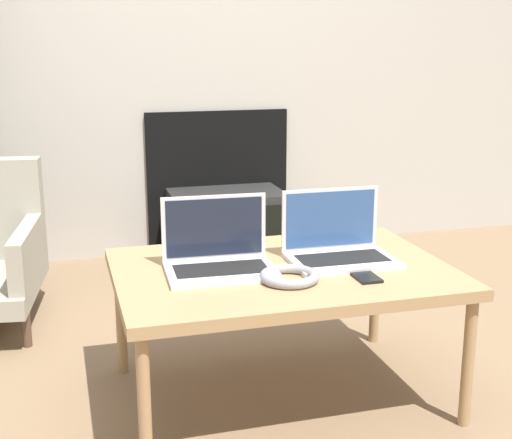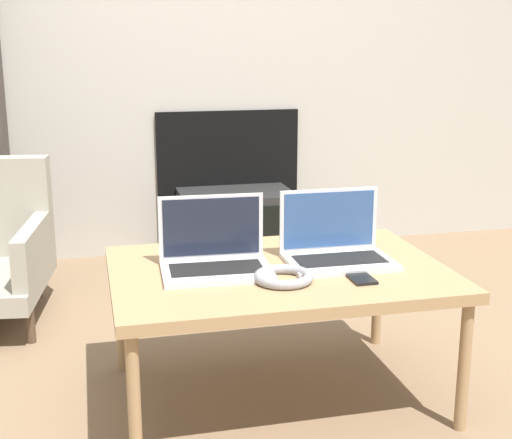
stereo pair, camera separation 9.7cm
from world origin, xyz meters
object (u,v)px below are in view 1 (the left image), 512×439
(headphones, at_px, (290,277))
(phone, at_px, (364,276))
(laptop_left, at_px, (219,255))
(tv, at_px, (227,226))
(laptop_right, at_px, (338,246))

(headphones, bearing_deg, phone, -6.42)
(laptop_left, height_order, phone, laptop_left)
(phone, distance_m, tv, 1.69)
(headphones, xyz_separation_m, tv, (0.21, 1.65, -0.28))
(laptop_left, height_order, headphones, laptop_left)
(laptop_left, xyz_separation_m, laptop_right, (0.40, 0.00, 0.00))
(headphones, height_order, phone, headphones)
(laptop_left, xyz_separation_m, headphones, (0.18, -0.16, -0.03))
(laptop_left, distance_m, phone, 0.45)
(laptop_right, bearing_deg, tv, 91.33)
(laptop_right, height_order, headphones, laptop_right)
(laptop_right, relative_size, phone, 2.61)
(phone, bearing_deg, laptop_right, 92.83)
(headphones, relative_size, tv, 0.30)
(laptop_right, distance_m, phone, 0.19)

